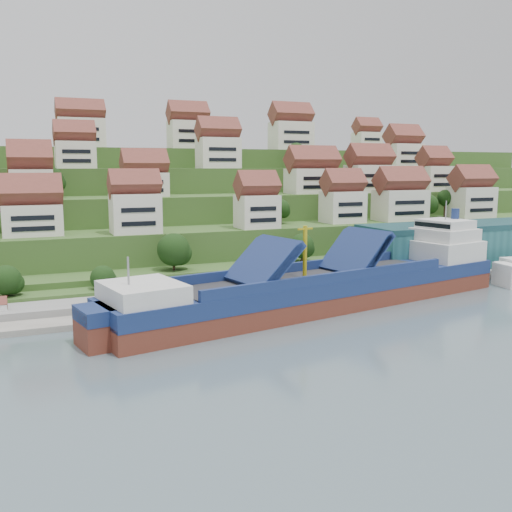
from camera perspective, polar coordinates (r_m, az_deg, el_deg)
name	(u,v)px	position (r m, az deg, el deg)	size (l,w,h in m)	color
ground	(322,308)	(104.97, 6.66, -5.18)	(300.00, 300.00, 0.00)	slate
quay	(369,279)	(127.49, 11.24, -2.27)	(180.00, 14.00, 2.20)	gray
hillside	(176,210)	(199.21, -8.01, 4.57)	(260.00, 128.00, 31.00)	#2D4C1E
hillside_village	(213,171)	(157.62, -4.36, 8.47)	(156.65, 61.93, 29.33)	white
hillside_trees	(213,202)	(141.85, -4.29, 5.45)	(139.50, 62.39, 31.61)	#1B3A13
warehouse	(477,243)	(148.05, 21.23, 1.23)	(60.00, 15.00, 10.00)	#235D61
flagpole	(376,257)	(121.37, 11.89, -0.08)	(1.28, 0.16, 8.00)	gray
cargo_ship	(332,288)	(105.99, 7.62, -3.15)	(82.96, 28.43, 18.25)	maroon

